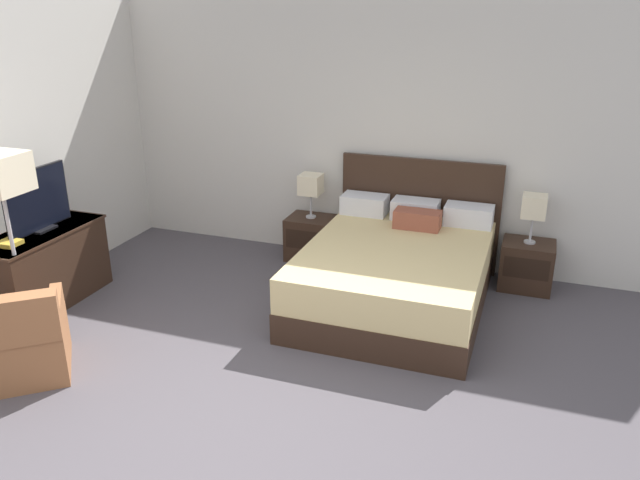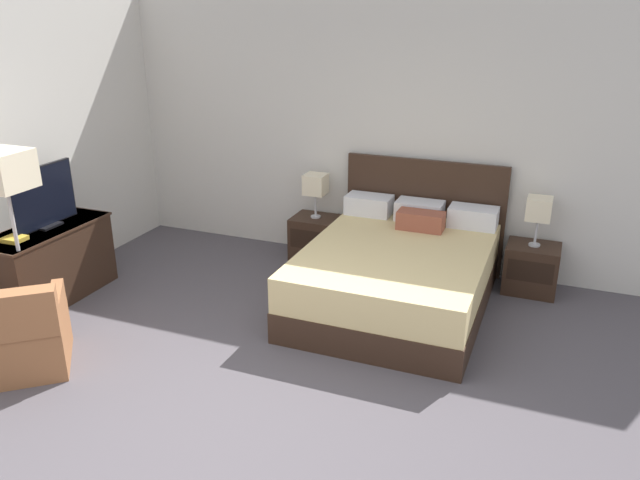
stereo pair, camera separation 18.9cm
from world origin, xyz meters
TOP-DOWN VIEW (x-y plane):
  - ground_plane at (0.00, 0.00)m, footprint 10.34×10.34m
  - wall_back at (0.00, 3.48)m, footprint 6.95×0.06m
  - wall_left at (-2.90, 1.42)m, footprint 0.06×5.25m
  - bed at (0.56, 2.40)m, footprint 1.68×2.13m
  - nightstand_left at (-0.59, 3.17)m, footprint 0.50×0.42m
  - nightstand_right at (1.70, 3.17)m, footprint 0.50×0.42m
  - table_lamp_left at (-0.59, 3.18)m, footprint 0.23×0.23m
  - table_lamp_right at (1.70, 3.18)m, footprint 0.23×0.23m
  - dresser at (-2.57, 1.29)m, footprint 0.55×1.25m
  - tv at (-2.57, 1.35)m, footprint 0.18×0.75m
  - book_red_cover at (-2.56, 0.94)m, footprint 0.18×0.17m
  - armchair_by_window at (-1.86, 0.22)m, footprint 0.96×0.97m
  - floor_lamp at (-2.34, 0.78)m, footprint 0.38×0.38m

SIDE VIEW (x-z plane):
  - ground_plane at x=0.00m, z-range 0.00..0.00m
  - nightstand_left at x=-0.59m, z-range 0.00..0.48m
  - nightstand_right at x=1.70m, z-range 0.00..0.48m
  - armchair_by_window at x=-1.86m, z-range -0.10..0.66m
  - bed at x=0.56m, z-range -0.26..0.92m
  - dresser at x=-2.57m, z-range 0.01..0.73m
  - book_red_cover at x=-2.56m, z-range 0.72..0.76m
  - table_lamp_left at x=-0.59m, z-range 0.61..1.09m
  - table_lamp_right at x=1.70m, z-range 0.61..1.09m
  - tv at x=-2.57m, z-range 0.71..1.29m
  - floor_lamp at x=-2.34m, z-range 0.56..2.14m
  - wall_back at x=0.00m, z-range 0.00..2.86m
  - wall_left at x=-2.90m, z-range 0.00..2.86m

